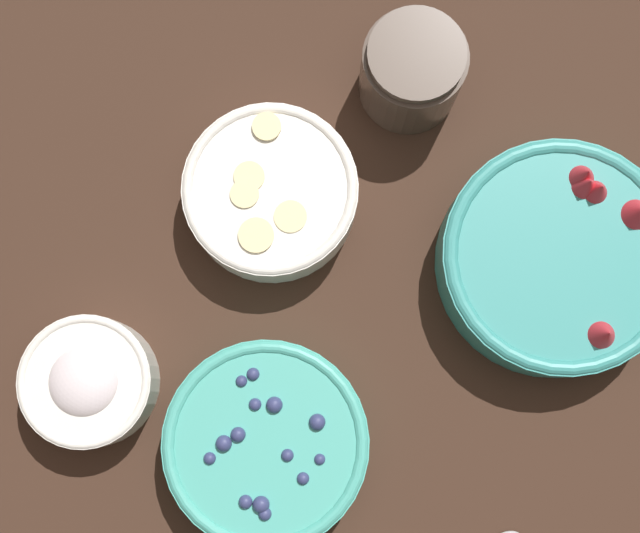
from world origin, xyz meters
TOP-DOWN VIEW (x-y plane):
  - ground_plane at (0.00, 0.00)m, footprint 4.00×4.00m
  - bowl_strawberries at (0.11, -0.07)m, footprint 0.22×0.22m
  - bowl_blueberries at (-0.20, 0.02)m, footprint 0.19×0.19m
  - bowl_bananas at (-0.02, 0.18)m, footprint 0.17×0.17m
  - bowl_cream at (-0.27, 0.18)m, footprint 0.12×0.12m
  - jar_chocolate at (0.15, 0.16)m, footprint 0.10×0.10m

SIDE VIEW (x-z plane):
  - ground_plane at x=0.00m, z-range 0.00..0.00m
  - bowl_blueberries at x=-0.20m, z-range 0.00..0.06m
  - bowl_cream at x=-0.27m, z-range 0.00..0.06m
  - bowl_bananas at x=-0.02m, z-range 0.00..0.06m
  - bowl_strawberries at x=0.11m, z-range -0.01..0.08m
  - jar_chocolate at x=0.15m, z-range 0.00..0.09m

